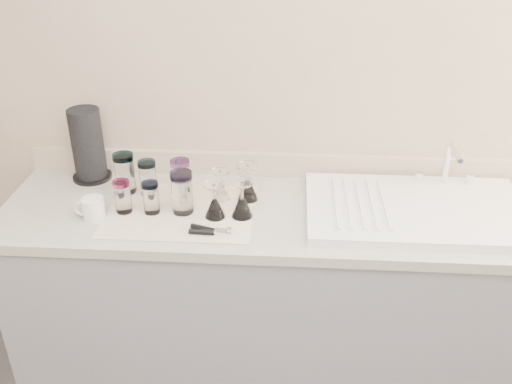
# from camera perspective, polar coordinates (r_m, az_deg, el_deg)

# --- Properties ---
(room_envelope) EXTENTS (3.54, 3.50, 2.52)m
(room_envelope) POSITION_cam_1_polar(r_m,az_deg,el_deg) (0.81, -1.95, -4.54)
(room_envelope) COLOR #515156
(room_envelope) RESTS_ON ground
(counter_unit) EXTENTS (2.06, 0.62, 0.90)m
(counter_unit) POSITION_cam_1_polar(r_m,az_deg,el_deg) (2.43, 1.25, -10.90)
(counter_unit) COLOR gray
(counter_unit) RESTS_ON ground
(sink_unit) EXTENTS (0.82, 0.50, 0.22)m
(sink_unit) POSITION_cam_1_polar(r_m,az_deg,el_deg) (2.22, 15.81, -1.67)
(sink_unit) COLOR white
(sink_unit) RESTS_ON counter_unit
(dish_towel) EXTENTS (0.55, 0.42, 0.01)m
(dish_towel) POSITION_cam_1_polar(r_m,az_deg,el_deg) (2.17, -7.52, -1.92)
(dish_towel) COLOR white
(dish_towel) RESTS_ON counter_unit
(tumbler_teal) EXTENTS (0.08, 0.08, 0.16)m
(tumbler_teal) POSITION_cam_1_polar(r_m,az_deg,el_deg) (2.30, -12.99, 1.87)
(tumbler_teal) COLOR white
(tumbler_teal) RESTS_ON dish_towel
(tumbler_cyan) EXTENTS (0.07, 0.07, 0.14)m
(tumbler_cyan) POSITION_cam_1_polar(r_m,az_deg,el_deg) (2.27, -10.75, 1.43)
(tumbler_cyan) COLOR white
(tumbler_cyan) RESTS_ON dish_towel
(tumbler_purple) EXTENTS (0.08, 0.08, 0.15)m
(tumbler_purple) POSITION_cam_1_polar(r_m,az_deg,el_deg) (2.24, -7.54, 1.44)
(tumbler_purple) COLOR white
(tumbler_purple) RESTS_ON dish_towel
(tumbler_magenta) EXTENTS (0.06, 0.06, 0.13)m
(tumbler_magenta) POSITION_cam_1_polar(r_m,az_deg,el_deg) (2.17, -13.19, -0.42)
(tumbler_magenta) COLOR white
(tumbler_magenta) RESTS_ON dish_towel
(tumbler_blue) EXTENTS (0.06, 0.06, 0.12)m
(tumbler_blue) POSITION_cam_1_polar(r_m,az_deg,el_deg) (2.14, -10.46, -0.53)
(tumbler_blue) COLOR white
(tumbler_blue) RESTS_ON dish_towel
(tumbler_lavender) EXTENTS (0.08, 0.08, 0.15)m
(tumbler_lavender) POSITION_cam_1_polar(r_m,az_deg,el_deg) (2.13, -7.40, -0.01)
(tumbler_lavender) COLOR white
(tumbler_lavender) RESTS_ON dish_towel
(tumbler_extra) EXTENTS (0.08, 0.08, 0.16)m
(tumbler_extra) POSITION_cam_1_polar(r_m,az_deg,el_deg) (2.12, -7.40, -0.01)
(tumbler_extra) COLOR white
(tumbler_extra) RESTS_ON dish_towel
(goblet_back_left) EXTENTS (0.07, 0.07, 0.12)m
(goblet_back_left) POSITION_cam_1_polar(r_m,az_deg,el_deg) (2.21, -3.53, 0.24)
(goblet_back_left) COLOR white
(goblet_back_left) RESTS_ON dish_towel
(goblet_back_right) EXTENTS (0.08, 0.08, 0.15)m
(goblet_back_right) POSITION_cam_1_polar(r_m,az_deg,el_deg) (2.20, -0.85, 0.44)
(goblet_back_right) COLOR white
(goblet_back_right) RESTS_ON dish_towel
(goblet_front_left) EXTENTS (0.08, 0.08, 0.14)m
(goblet_front_left) POSITION_cam_1_polar(r_m,az_deg,el_deg) (2.09, -4.14, -1.38)
(goblet_front_left) COLOR white
(goblet_front_left) RESTS_ON dish_towel
(goblet_front_right) EXTENTS (0.08, 0.08, 0.14)m
(goblet_front_right) POSITION_cam_1_polar(r_m,az_deg,el_deg) (2.09, -1.40, -1.25)
(goblet_front_right) COLOR white
(goblet_front_right) RESTS_ON dish_towel
(can_opener) EXTENTS (0.15, 0.07, 0.02)m
(can_opener) POSITION_cam_1_polar(r_m,az_deg,el_deg) (2.01, -4.56, -3.93)
(can_opener) COLOR silver
(can_opener) RESTS_ON dish_towel
(white_mug) EXTENTS (0.12, 0.08, 0.08)m
(white_mug) POSITION_cam_1_polar(r_m,az_deg,el_deg) (2.17, -16.00, -1.61)
(white_mug) COLOR white
(white_mug) RESTS_ON counter_unit
(paper_towel_roll) EXTENTS (0.16, 0.16, 0.30)m
(paper_towel_roll) POSITION_cam_1_polar(r_m,az_deg,el_deg) (2.44, -16.47, 4.48)
(paper_towel_roll) COLOR black
(paper_towel_roll) RESTS_ON counter_unit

